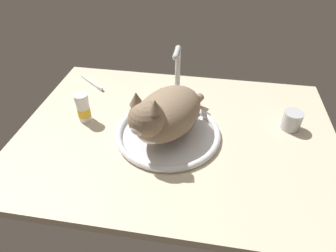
{
  "coord_description": "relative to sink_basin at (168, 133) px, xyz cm",
  "views": [
    {
      "loc": [
        9.8,
        -76.45,
        68.53
      ],
      "look_at": [
        -2.54,
        -1.99,
        7.0
      ],
      "focal_mm": 31.27,
      "sensor_mm": 36.0,
      "label": 1
    }
  ],
  "objects": [
    {
      "name": "cat",
      "position": [
        -0.91,
        -1.96,
        9.13
      ],
      "size": [
        28.09,
        36.78,
        19.75
      ],
      "color": "#8C755B",
      "rests_on": "sink_basin"
    },
    {
      "name": "countertop",
      "position": [
        2.54,
        1.99,
        -2.43
      ],
      "size": [
        108.71,
        78.55,
        3.0
      ],
      "primitive_type": "cube",
      "color": "beige",
      "rests_on": "ground"
    },
    {
      "name": "faucet",
      "position": [
        -0.0,
        21.31,
        7.99
      ],
      "size": [
        16.29,
        10.02,
        22.83
      ],
      "color": "silver",
      "rests_on": "countertop"
    },
    {
      "name": "sink_basin",
      "position": [
        0.0,
        0.0,
        0.0
      ],
      "size": [
        35.65,
        35.65,
        2.15
      ],
      "color": "white",
      "rests_on": "countertop"
    },
    {
      "name": "toothbrush",
      "position": [
        -37.67,
        27.76,
        -0.3
      ],
      "size": [
        13.78,
        10.94,
        1.7
      ],
      "color": "silver",
      "rests_on": "countertop"
    },
    {
      "name": "metal_jar",
      "position": [
        41.54,
        10.75,
        2.45
      ],
      "size": [
        6.58,
        6.58,
        6.72
      ],
      "color": "#B2B5BA",
      "rests_on": "countertop"
    },
    {
      "name": "pill_bottle",
      "position": [
        -30.99,
        3.57,
        4.06
      ],
      "size": [
        4.74,
        4.74,
        10.74
      ],
      "color": "white",
      "rests_on": "countertop"
    }
  ]
}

